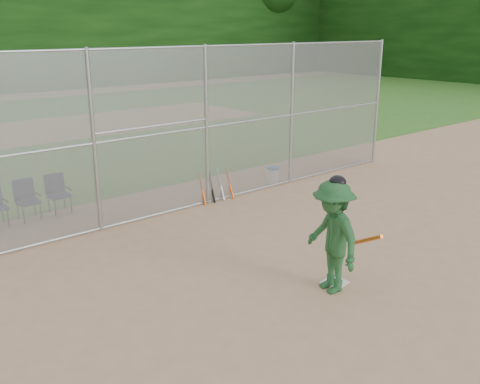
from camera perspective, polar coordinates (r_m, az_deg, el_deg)
ground at (r=9.89m, az=9.47°, el=-9.42°), size 100.00×100.00×0.00m
grass_strip at (r=25.00m, az=-23.59°, el=5.68°), size 100.00×100.00×0.00m
dirt_patch_far at (r=25.00m, az=-23.59°, el=5.69°), size 24.00×24.00×0.00m
backstop_fence at (r=12.86m, az=-7.22°, el=6.67°), size 16.09×0.09×4.00m
home_plate at (r=9.86m, az=10.05°, el=-9.47°), size 0.47×0.47×0.02m
batter_at_plate at (r=9.21m, az=9.83°, el=-4.67°), size 1.05×1.50×2.07m
water_cooler at (r=15.71m, az=3.52°, el=1.85°), size 0.37×0.37×0.47m
spare_bats at (r=14.00m, az=-2.57°, el=0.68°), size 0.96×0.38×0.83m
chair_4 at (r=13.52m, az=-21.67°, el=-0.86°), size 0.54×0.52×0.96m
chair_5 at (r=13.75m, az=-18.75°, el=-0.25°), size 0.54×0.52×0.96m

